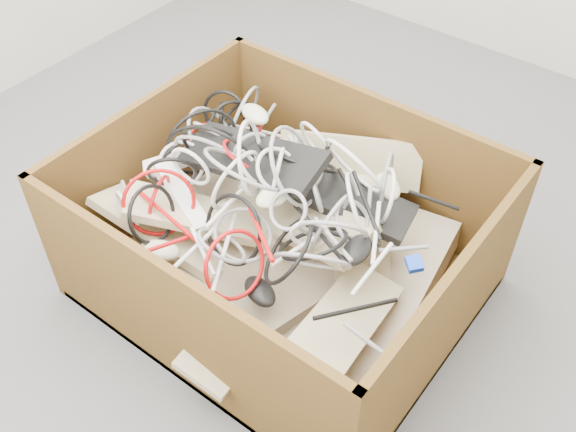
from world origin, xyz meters
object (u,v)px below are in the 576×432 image
Objects in this scene: power_strip_left at (185,158)px; power_strip_right at (181,197)px; vga_plug at (414,264)px; cardboard_box at (280,255)px.

power_strip_right is at bearing -96.85° from power_strip_left.
power_strip_right is at bearing -124.68° from vga_plug.
power_strip_left is at bearing -135.19° from vga_plug.
power_strip_right is (0.10, -0.12, -0.02)m from power_strip_left.
cardboard_box is 0.36m from power_strip_right.
power_strip_left is 0.16m from power_strip_right.
cardboard_box is 0.49m from vga_plug.
power_strip_left is at bearing 150.41° from power_strip_right.
vga_plug is at bearing 3.16° from cardboard_box.
power_strip_right reaches higher than vga_plug.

